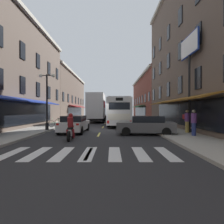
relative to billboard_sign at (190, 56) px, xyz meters
name	(u,v)px	position (x,y,z in m)	size (l,w,h in m)	color
ground_plane	(102,130)	(-7.05, 2.94, -6.10)	(34.80, 80.00, 0.10)	#28282B
lane_centre_dashes	(102,130)	(-7.05, 2.69, -6.04)	(0.14, 73.90, 0.01)	#DBCC4C
crosswalk_near	(89,153)	(-7.05, -7.06, -6.04)	(7.10, 2.80, 0.01)	silver
sidewalk_left	(39,129)	(-12.95, 2.94, -5.98)	(3.00, 80.00, 0.14)	#A39E93
sidewalk_right	(165,129)	(-1.15, 2.94, -5.98)	(3.00, 80.00, 0.14)	#A39E93
storefront_row_right	(222,64)	(4.33, 3.24, 0.18)	(9.44, 79.90, 16.04)	brown
billboard_sign	(190,56)	(0.00, 0.00, 0.00)	(0.40, 3.34, 7.58)	black
transit_bus	(120,111)	(-5.17, 9.69, -4.33)	(2.93, 12.20, 3.28)	white
box_truck	(97,108)	(-8.40, 14.57, -3.86)	(2.54, 8.02, 4.28)	black
sedan_near	(75,124)	(-9.17, 0.85, -5.34)	(2.03, 4.67, 1.39)	silver
sedan_mid	(102,116)	(-8.39, 26.73, -5.35)	(2.03, 4.56, 1.36)	silver
sedan_far	(147,125)	(-3.49, -0.69, -5.33)	(4.42, 2.46, 1.41)	#515154
motorcycle_rider	(71,128)	(-8.61, -3.28, -5.34)	(0.62, 2.07, 1.66)	black
bicycle_near	(57,123)	(-11.73, 4.65, -5.55)	(1.71, 0.48, 0.91)	black
bicycle_mid	(63,121)	(-12.05, 8.08, -5.55)	(1.71, 0.48, 0.91)	black
pedestrian_near	(188,120)	(-0.32, -0.37, -4.99)	(0.47, 0.52, 1.74)	#B29947
pedestrian_mid	(195,122)	(-0.58, -2.28, -5.01)	(0.36, 0.36, 1.75)	navy
street_lamp_twin	(48,99)	(-11.70, 1.57, -3.20)	(1.42, 0.32, 4.87)	black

